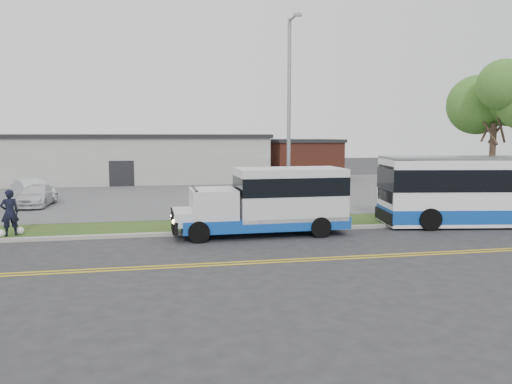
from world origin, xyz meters
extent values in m
plane|color=#28282B|center=(0.00, 0.00, 0.00)|extent=(140.00, 140.00, 0.00)
cube|color=gold|center=(0.00, -3.85, 0.01)|extent=(70.00, 0.12, 0.01)
cube|color=gold|center=(0.00, -4.15, 0.01)|extent=(70.00, 0.12, 0.01)
cube|color=#9E9B93|center=(0.00, 1.10, 0.07)|extent=(80.00, 0.30, 0.15)
cube|color=#2C4416|center=(0.00, 2.90, 0.05)|extent=(80.00, 3.30, 0.10)
cube|color=#4C4C4F|center=(0.00, 17.00, 0.05)|extent=(80.00, 25.00, 0.10)
cube|color=#9E9E99|center=(-6.00, 27.00, 2.00)|extent=(25.00, 10.00, 4.00)
cube|color=black|center=(-6.00, 27.00, 4.17)|extent=(25.40, 10.40, 0.35)
cube|color=black|center=(-6.00, 22.05, 1.10)|extent=(2.00, 0.15, 2.20)
cube|color=brown|center=(10.50, 26.00, 1.80)|extent=(6.00, 7.00, 3.60)
cube|color=black|center=(10.50, 26.00, 3.75)|extent=(6.30, 7.30, 0.30)
cylinder|color=#3B2820|center=(14.00, 3.00, 2.48)|extent=(0.32, 0.32, 4.76)
ellipsoid|color=#396523|center=(14.00, 3.00, 6.22)|extent=(5.20, 5.20, 4.42)
cylinder|color=gray|center=(3.00, 2.80, 4.85)|extent=(0.18, 0.18, 9.50)
cylinder|color=gray|center=(3.00, 2.10, 9.50)|extent=(0.12, 1.40, 0.12)
cube|color=gray|center=(3.00, 1.45, 9.45)|extent=(0.35, 0.18, 0.12)
cube|color=#0E42A1|center=(1.33, 0.60, 0.57)|extent=(7.08, 2.49, 0.52)
cube|color=silver|center=(2.47, 0.62, 1.76)|extent=(4.59, 2.45, 2.18)
cube|color=black|center=(2.47, 0.62, 2.12)|extent=(4.62, 2.49, 0.78)
cube|color=silver|center=(-0.85, 0.57, 1.40)|extent=(1.90, 2.26, 1.24)
cube|color=black|center=(-1.62, 0.56, 1.61)|extent=(0.13, 1.97, 0.93)
cube|color=silver|center=(-1.98, 0.55, 0.88)|extent=(1.07, 2.14, 0.57)
cube|color=black|center=(-2.45, 0.55, 0.57)|extent=(0.19, 2.13, 0.52)
sphere|color=#FFD88C|center=(-2.49, -0.23, 0.83)|extent=(0.21, 0.21, 0.21)
sphere|color=#FFD88C|center=(-2.51, 1.32, 0.83)|extent=(0.21, 0.21, 0.21)
cylinder|color=black|center=(-1.55, -0.56, 0.44)|extent=(0.87, 0.30, 0.87)
cylinder|color=black|center=(-1.59, 1.68, 0.44)|extent=(0.87, 0.30, 0.87)
cylinder|color=black|center=(3.52, -0.48, 0.44)|extent=(0.87, 0.30, 0.87)
cylinder|color=black|center=(3.49, 1.76, 0.44)|extent=(0.87, 0.30, 0.87)
cube|color=white|center=(13.11, 0.60, 1.64)|extent=(11.93, 4.49, 3.07)
cube|color=#0E42A1|center=(13.11, 0.60, 0.58)|extent=(11.96, 4.51, 0.64)
cube|color=black|center=(13.11, 0.60, 2.23)|extent=(11.98, 4.54, 1.01)
cube|color=black|center=(7.41, 1.53, 2.01)|extent=(0.50, 2.42, 1.70)
cube|color=black|center=(7.33, 1.54, 0.48)|extent=(0.55, 2.64, 0.53)
cube|color=gray|center=(13.11, 0.60, 3.20)|extent=(11.93, 4.49, 0.13)
cylinder|color=black|center=(8.83, 0.03, 0.51)|extent=(1.06, 0.50, 1.02)
cylinder|color=black|center=(9.23, 2.50, 0.51)|extent=(1.06, 0.50, 1.02)
imported|color=black|center=(-9.16, 1.90, 1.07)|extent=(0.84, 0.72, 1.94)
imported|color=silver|center=(-10.84, 13.25, 0.81)|extent=(3.47, 4.51, 1.43)
imported|color=silver|center=(-10.17, 11.13, 0.71)|extent=(1.93, 4.31, 1.23)
sphere|color=white|center=(-9.46, 1.65, 0.26)|extent=(0.32, 0.32, 0.32)
sphere|color=white|center=(-8.86, 2.15, 0.26)|extent=(0.32, 0.32, 0.32)
camera|label=1|loc=(-3.10, -20.08, 4.24)|focal=35.00mm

